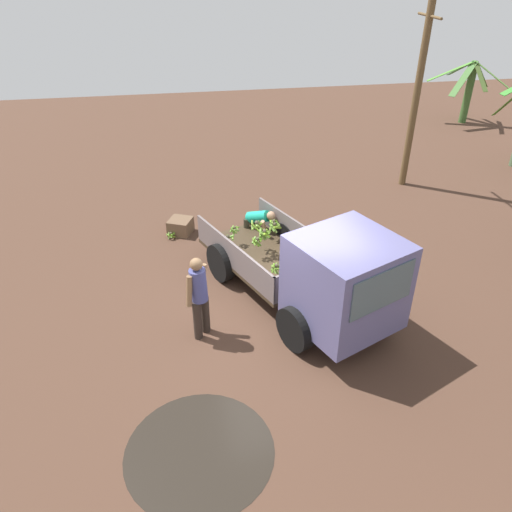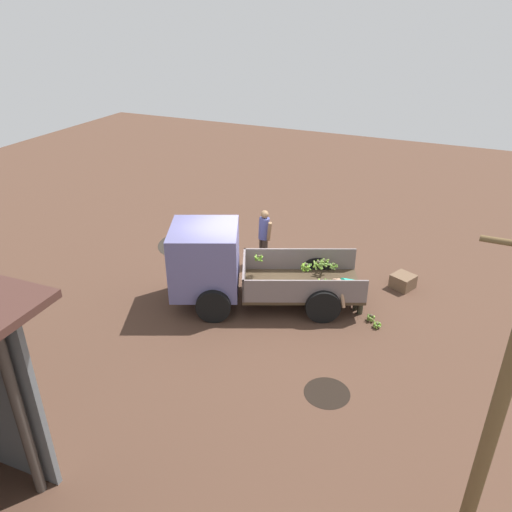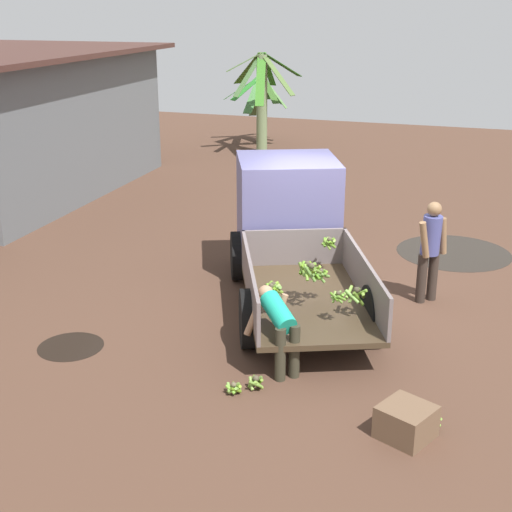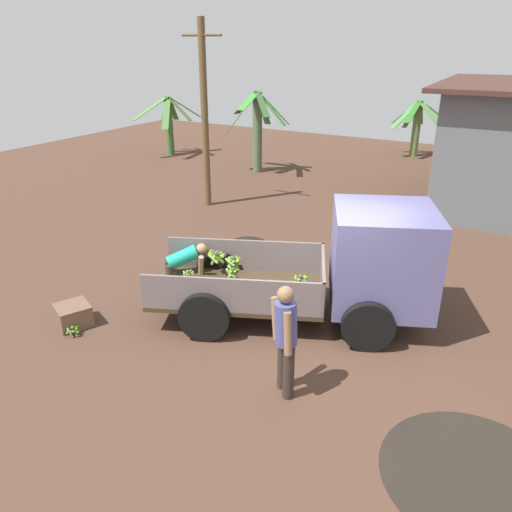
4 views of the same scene
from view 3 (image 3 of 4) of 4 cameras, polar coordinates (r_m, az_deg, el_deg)
name	(u,v)px [view 3 (image 3 of 4)]	position (r m, az deg, el deg)	size (l,w,h in m)	color
ground	(325,295)	(11.85, 5.52, -3.10)	(36.00, 36.00, 0.00)	#4D3326
mud_patch_0	(454,252)	(14.29, 15.53, 0.28)	(2.18, 2.18, 0.01)	black
mud_patch_1	(71,346)	(10.42, -14.60, -7.02)	(0.92, 0.92, 0.01)	black
cargo_truck	(290,221)	(12.04, 2.75, 2.80)	(5.00, 3.44, 2.06)	#3F3121
warehouse_shed	(2,89)	(19.45, -19.66, 12.46)	(8.68, 6.61, 3.48)	slate
banana_palm_1	(261,106)	(24.68, 0.40, 11.88)	(2.57, 2.19, 2.27)	#445A34
banana_palm_4	(262,101)	(22.66, 0.47, 12.33)	(2.35, 2.37, 3.12)	#718557
person_foreground_visitor	(430,247)	(11.57, 13.79, 0.70)	(0.54, 0.49, 1.66)	#342923
person_worker_loading	(279,324)	(9.21, 1.82, -5.45)	(0.83, 0.86, 1.05)	#343123
banana_bunch_on_ground_0	(256,382)	(9.02, -0.03, -10.02)	(0.22, 0.22, 0.19)	#4B4431
banana_bunch_on_ground_1	(431,420)	(8.50, 13.82, -12.65)	(0.24, 0.23, 0.18)	brown
banana_bunch_on_ground_2	(234,388)	(8.94, -1.79, -10.48)	(0.21, 0.22, 0.15)	brown
wooden_crate_0	(406,422)	(8.26, 11.92, -12.85)	(0.54, 0.54, 0.38)	brown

